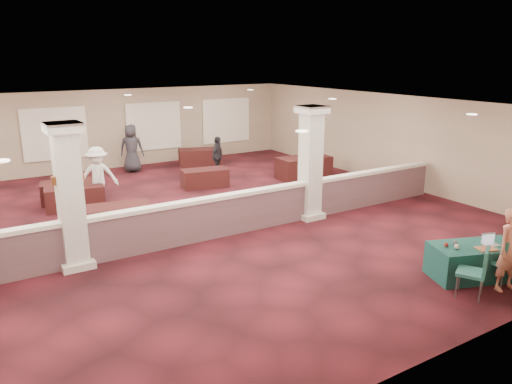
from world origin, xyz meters
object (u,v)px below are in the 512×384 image
far_table_front_left (75,197)px  far_table_back_center (205,178)px  attendee_b (98,176)px  woman (510,250)px  conf_chair_main (506,258)px  far_table_front_center (118,218)px  attendee_c (217,156)px  attendee_d (132,148)px  far_table_back_left (69,192)px  far_table_back_right (200,157)px  conf_chair_side (477,269)px  near_table (475,261)px  far_table_front_right (304,167)px

far_table_front_left → far_table_back_center: (4.50, 0.20, -0.02)m
attendee_b → woman: bearing=-48.2°
conf_chair_main → woman: size_ratio=0.61×
conf_chair_main → woman: woman is taller
far_table_front_center → attendee_c: attendee_c is taller
attendee_b → attendee_d: 4.56m
far_table_back_center → attendee_c: size_ratio=1.04×
far_table_back_left → far_table_back_center: bearing=-7.7°
far_table_back_right → woman: bearing=-89.6°
woman → far_table_back_right: (-0.10, 13.70, -0.48)m
woman → far_table_front_center: 9.32m
conf_chair_side → far_table_front_left: bearing=88.4°
near_table → woman: size_ratio=1.10×
far_table_front_center → attendee_c: size_ratio=1.14×
far_table_back_center → far_table_front_center: bearing=-144.1°
attendee_c → woman: bearing=-128.7°
far_table_back_left → attendee_b: (0.75, -0.81, 0.58)m
far_table_back_right → attendee_b: attendee_b is taller
conf_chair_side → attendee_c: bearing=58.8°
woman → attendee_d: 14.39m
woman → far_table_front_right: (2.28, 9.61, -0.43)m
conf_chair_side → far_table_front_left: (-5.18, 10.08, -0.25)m
far_table_front_center → attendee_b: size_ratio=0.95×
far_table_back_center → attendee_b: size_ratio=0.86×
conf_chair_side → attendee_d: (-2.06, 13.98, 0.35)m
attendee_b → attendee_c: bearing=30.9°
woman → far_table_back_center: size_ratio=1.06×
far_table_back_right → attendee_d: size_ratio=0.92×
conf_chair_main → far_table_front_left: 11.80m
attendee_d → far_table_back_left: bearing=73.7°
conf_chair_side → far_table_back_center: bearing=65.0°
conf_chair_main → far_table_front_left: bearing=126.1°
conf_chair_main → far_table_front_center: (-5.61, 7.40, -0.25)m
far_table_front_left → attendee_c: bearing=14.4°
far_table_front_left → far_table_front_right: (8.29, -0.59, 0.06)m
woman → far_table_back_left: size_ratio=1.01×
far_table_front_right → far_table_front_center: bearing=-164.9°
conf_chair_side → far_table_back_left: size_ratio=0.61×
near_table → far_table_back_center: 9.82m
far_table_front_right → attendee_c: bearing=141.9°
far_table_back_center → attendee_c: attendee_c is taller
near_table → far_table_back_center: bearing=119.6°
far_table_front_center → far_table_front_right: size_ratio=0.87×
far_table_back_right → conf_chair_main: bearing=-89.2°
attendee_b → conf_chair_main: bearing=-47.6°
woman → attendee_d: size_ratio=0.88×
far_table_back_center → attendee_c: bearing=46.8°
far_table_back_left → attendee_c: 5.73m
conf_chair_side → woman: woman is taller
far_table_back_left → far_table_back_center: far_table_back_left is taller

